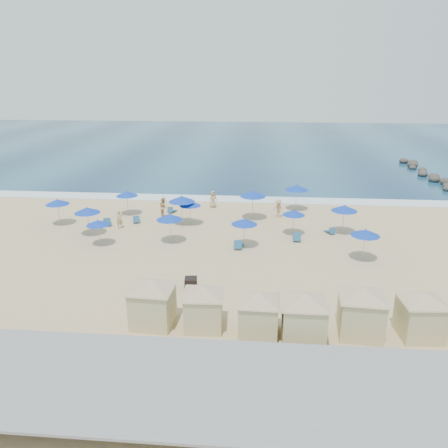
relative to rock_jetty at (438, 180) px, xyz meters
The scene contains 35 objects.
ground 34.59m from the rock_jetty, 133.95° to the right, with size 160.00×160.00×0.00m, color tan.
ocean 38.50m from the rock_jetty, 128.58° to the left, with size 160.00×80.00×0.06m, color navy.
surf_line 25.79m from the rock_jetty, 158.61° to the right, with size 160.00×2.50×0.08m, color white.
seawall 45.29m from the rock_jetty, 122.01° to the right, with size 160.00×6.10×1.22m.
rock_jetty is the anchor object (origin of this frame).
trash_bin 39.36m from the rock_jetty, 130.55° to the right, with size 0.74×0.74×0.74m, color black.
cabana_0 43.37m from the rock_jetty, 128.43° to the right, with size 4.50×4.50×2.83m.
cabana_1 41.81m from the rock_jetty, 125.46° to the right, with size 4.13×4.13×2.59m.
cabana_2 40.65m from the rock_jetty, 121.81° to the right, with size 4.20×4.20×2.64m.
cabana_3 39.74m from the rock_jetty, 118.90° to the right, with size 4.51×4.51×2.83m.
cabana_4 37.75m from the rock_jetty, 115.59° to the right, with size 4.62×4.62×2.90m.
cabana_5 36.51m from the rock_jetty, 111.49° to the right, with size 4.26×4.26×2.68m.
umbrella_0 43.32m from the rock_jetty, 154.36° to the right, with size 2.09×2.09×2.38m.
umbrella_1 41.01m from the rock_jetty, 145.51° to the right, with size 1.85×1.85×2.10m.
umbrella_2 37.24m from the rock_jetty, 155.57° to the right, with size 2.05×2.05×2.34m.
umbrella_3 36.10m from the rock_jetty, 142.11° to the right, with size 2.10×2.10×2.39m.
umbrella_4 33.44m from the rock_jetty, 147.87° to the right, with size 2.34×2.34×2.66m.
umbrella_5 32.80m from the rock_jetty, 147.22° to the right, with size 1.93×1.93×2.20m.
umbrella_6 32.01m from the rock_jetty, 135.06° to the right, with size 2.04×2.04×2.32m.
umbrella_7 27.22m from the rock_jetty, 144.66° to the right, with size 2.40×2.40×2.73m.
umbrella_8 27.11m from the rock_jetty, 133.80° to the right, with size 1.90×1.90×2.16m.
umbrella_9 22.03m from the rock_jetty, 145.12° to the right, with size 2.27×2.27×2.58m.
umbrella_10 23.92m from the rock_jetty, 127.70° to the right, with size 2.19×2.19×2.49m.
umbrella_11 28.23m from the rock_jetty, 119.99° to the right, with size 2.08×2.08×2.37m.
umbrella_12 41.26m from the rock_jetty, 149.33° to the right, with size 2.13×2.13×2.42m.
beach_chair_0 39.45m from the rock_jetty, 151.84° to the right, with size 1.02×1.51×0.76m.
beach_chair_1 36.92m from the rock_jetty, 151.48° to the right, with size 0.84×1.36×0.69m.
beach_chair_2 33.20m from the rock_jetty, 154.17° to the right, with size 0.86×1.28×0.64m.
beach_chair_3 32.54m from the rock_jetty, 135.06° to the right, with size 0.71×1.40×0.75m.
beach_chair_4 27.95m from the rock_jetty, 131.45° to the right, with size 0.69×1.42×0.77m.
beach_chair_5 24.65m from the rock_jetty, 129.28° to the right, with size 0.90×1.21×0.61m.
beachgoer_0 38.58m from the rock_jetty, 149.96° to the right, with size 0.57×0.38×1.58m, color tan.
beachgoer_1 34.24m from the rock_jetty, 152.37° to the right, with size 0.91×0.71×1.87m, color tan.
beachgoer_2 24.90m from the rock_jetty, 142.71° to the right, with size 1.10×0.63×1.70m, color tan.
beachgoer_3 28.94m from the rock_jetty, 154.59° to the right, with size 0.82×0.54×1.69m, color tan.
Camera 1 is at (2.51, -28.86, 12.51)m, focal length 35.00 mm.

